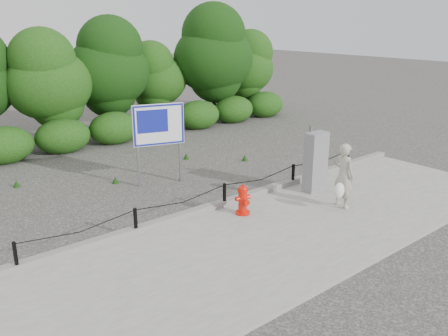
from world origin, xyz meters
The scene contains 9 objects.
ground centered at (0.00, 0.00, 0.00)m, with size 90.00×90.00×0.00m, color #2D2B28.
sidewalk centered at (0.00, -2.00, 0.04)m, with size 14.00×4.00×0.08m, color gray.
curb centered at (0.00, 0.05, 0.15)m, with size 14.00×0.22×0.14m, color slate.
chain_barrier centered at (0.00, 0.00, 0.46)m, with size 10.06×0.06×0.60m.
treeline centered at (0.70, 8.89, 2.61)m, with size 20.36×3.81×5.11m.
fire_hydrant centered at (0.03, -0.65, 0.44)m, with size 0.41×0.43×0.75m.
pedestrian centered at (2.21, -1.89, 0.88)m, with size 0.72×0.63×1.62m.
utility_cabinet centered at (2.60, -0.68, 0.89)m, with size 0.62×0.44×1.78m.
advertising_sign centered at (-0.21, 2.62, 1.64)m, with size 1.40×0.52×2.32m.
Camera 1 is at (-7.02, -8.46, 4.59)m, focal length 38.00 mm.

